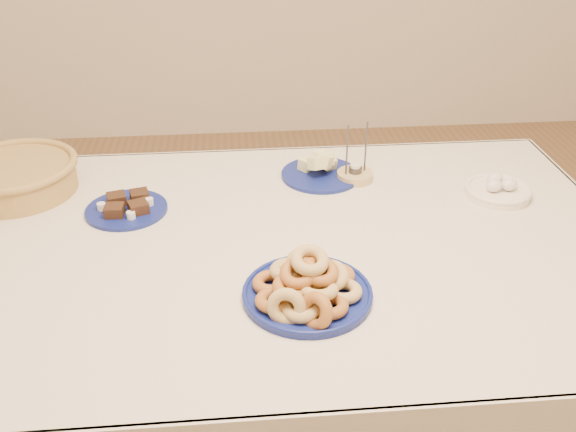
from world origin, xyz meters
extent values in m
cylinder|color=brown|center=(-0.70, 0.40, 0.36)|extent=(0.06, 0.06, 0.72)
cylinder|color=brown|center=(0.70, 0.40, 0.36)|extent=(0.06, 0.06, 0.72)
cube|color=beige|center=(0.00, 0.00, 0.74)|extent=(1.70, 1.10, 0.02)
cube|color=beige|center=(0.00, 0.55, 0.61)|extent=(1.70, 0.01, 0.28)
cylinder|color=navy|center=(0.03, -0.23, 0.76)|extent=(0.37, 0.37, 0.01)
torus|color=navy|center=(0.03, -0.23, 0.76)|extent=(0.37, 0.37, 0.01)
torus|color=#A98346|center=(0.10, -0.25, 0.78)|extent=(0.09, 0.09, 0.03)
torus|color=brown|center=(0.09, -0.19, 0.78)|extent=(0.10, 0.10, 0.03)
torus|color=brown|center=(0.05, -0.15, 0.78)|extent=(0.11, 0.11, 0.03)
torus|color=#A98346|center=(-0.01, -0.16, 0.78)|extent=(0.11, 0.11, 0.03)
torus|color=brown|center=(-0.05, -0.20, 0.78)|extent=(0.10, 0.10, 0.03)
torus|color=brown|center=(-0.05, -0.27, 0.78)|extent=(0.09, 0.09, 0.03)
torus|color=#A98346|center=(0.00, -0.30, 0.78)|extent=(0.08, 0.08, 0.03)
torus|color=brown|center=(0.06, -0.29, 0.78)|extent=(0.09, 0.09, 0.03)
torus|color=#A98346|center=(0.07, -0.22, 0.80)|extent=(0.10, 0.10, 0.05)
torus|color=brown|center=(0.04, -0.18, 0.80)|extent=(0.10, 0.10, 0.03)
torus|color=#A98346|center=(-0.01, -0.20, 0.80)|extent=(0.11, 0.11, 0.04)
torus|color=brown|center=(-0.01, -0.26, 0.80)|extent=(0.11, 0.11, 0.04)
torus|color=#A98346|center=(0.04, -0.27, 0.80)|extent=(0.09, 0.09, 0.04)
torus|color=brown|center=(0.05, -0.24, 0.83)|extent=(0.11, 0.11, 0.05)
torus|color=#A98346|center=(0.02, -0.20, 0.83)|extent=(0.11, 0.11, 0.04)
torus|color=brown|center=(0.00, -0.24, 0.83)|extent=(0.11, 0.11, 0.05)
torus|color=#A98346|center=(0.03, -0.23, 0.85)|extent=(0.10, 0.10, 0.05)
torus|color=#A98346|center=(-0.03, -0.31, 0.79)|extent=(0.09, 0.07, 0.08)
torus|color=brown|center=(0.03, -0.32, 0.79)|extent=(0.09, 0.10, 0.08)
cylinder|color=navy|center=(0.13, 0.34, 0.76)|extent=(0.30, 0.30, 0.01)
cube|color=#D1D586|center=(0.12, 0.38, 0.78)|extent=(0.05, 0.05, 0.04)
cube|color=#D1D586|center=(0.13, 0.33, 0.81)|extent=(0.04, 0.04, 0.05)
cube|color=#D1D586|center=(0.13, 0.34, 0.81)|extent=(0.05, 0.04, 0.04)
cube|color=#D1D586|center=(0.15, 0.35, 0.81)|extent=(0.04, 0.04, 0.04)
cube|color=#D1D586|center=(0.13, 0.35, 0.81)|extent=(0.05, 0.05, 0.04)
cube|color=#D1D586|center=(0.16, 0.37, 0.78)|extent=(0.05, 0.05, 0.05)
cube|color=#D1D586|center=(0.13, 0.39, 0.78)|extent=(0.05, 0.05, 0.05)
cube|color=#D1D586|center=(0.14, 0.33, 0.81)|extent=(0.06, 0.05, 0.05)
cube|color=#D1D586|center=(0.11, 0.32, 0.81)|extent=(0.05, 0.06, 0.05)
cube|color=#D1D586|center=(0.09, 0.37, 0.78)|extent=(0.05, 0.05, 0.04)
cube|color=#D1D586|center=(0.13, 0.34, 0.81)|extent=(0.05, 0.05, 0.05)
cube|color=#D1D586|center=(0.14, 0.38, 0.78)|extent=(0.04, 0.04, 0.05)
cylinder|color=navy|center=(-0.41, 0.18, 0.76)|extent=(0.27, 0.27, 0.01)
cube|color=black|center=(-0.43, 0.15, 0.77)|extent=(0.05, 0.05, 0.03)
cube|color=black|center=(-0.37, 0.16, 0.77)|extent=(0.06, 0.06, 0.03)
cube|color=black|center=(-0.43, 0.21, 0.77)|extent=(0.06, 0.06, 0.03)
cube|color=black|center=(-0.37, 0.22, 0.77)|extent=(0.06, 0.06, 0.03)
cylinder|color=silver|center=(-0.47, 0.18, 0.77)|extent=(0.03, 0.03, 0.02)
cylinder|color=silver|center=(-0.39, 0.13, 0.77)|extent=(0.03, 0.03, 0.02)
cylinder|color=silver|center=(-0.35, 0.20, 0.77)|extent=(0.03, 0.03, 0.02)
cylinder|color=olive|center=(-0.72, 0.33, 0.79)|extent=(0.37, 0.37, 0.08)
torus|color=olive|center=(-0.72, 0.33, 0.83)|extent=(0.40, 0.40, 0.02)
cylinder|color=tan|center=(0.23, 0.31, 0.76)|extent=(0.13, 0.13, 0.02)
cylinder|color=#3F3F45|center=(0.23, 0.31, 0.78)|extent=(0.05, 0.05, 0.02)
cylinder|color=silver|center=(0.23, 0.31, 0.79)|extent=(0.04, 0.04, 0.01)
cylinder|color=#3F3F45|center=(0.20, 0.30, 0.85)|extent=(0.01, 0.01, 0.15)
cylinder|color=#3F3F45|center=(0.25, 0.32, 0.85)|extent=(0.01, 0.01, 0.15)
cylinder|color=white|center=(0.60, 0.18, 0.76)|extent=(0.21, 0.21, 0.02)
torus|color=white|center=(0.60, 0.18, 0.77)|extent=(0.22, 0.22, 0.01)
ellipsoid|color=silver|center=(0.58, 0.16, 0.79)|extent=(0.05, 0.05, 0.04)
ellipsoid|color=silver|center=(0.62, 0.17, 0.79)|extent=(0.05, 0.05, 0.04)
ellipsoid|color=silver|center=(0.60, 0.20, 0.79)|extent=(0.05, 0.05, 0.04)
camera|label=1|loc=(-0.11, -1.32, 1.59)|focal=40.00mm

